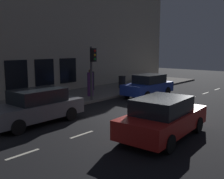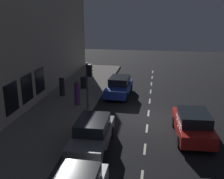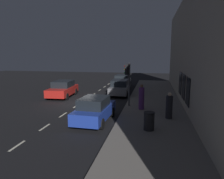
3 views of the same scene
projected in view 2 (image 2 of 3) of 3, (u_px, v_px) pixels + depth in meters
The scene contains 11 objects.
ground_plane at pixel (148, 119), 18.56m from camera, with size 60.00×60.00×0.00m, color black.
sidewalk at pixel (59, 112), 19.51m from camera, with size 4.50×32.00×0.15m.
building_facade at pixel (19, 49), 18.63m from camera, with size 0.65×32.00×8.97m.
lane_centre_line at pixel (148, 113), 19.50m from camera, with size 0.12×27.20×0.01m.
traffic_light at pixel (89, 78), 19.06m from camera, with size 0.49×0.32×3.39m.
parked_car_1 at pixel (119, 87), 23.12m from camera, with size 1.98×4.23×1.58m.
parked_car_2 at pixel (92, 134), 14.54m from camera, with size 1.94×4.50×1.58m.
parked_car_3 at pixel (193, 124), 15.72m from camera, with size 2.15×4.47×1.58m.
pedestrian_0 at pixel (62, 86), 22.71m from camera, with size 0.52×0.52×1.68m.
pedestrian_1 at pixel (77, 94), 20.53m from camera, with size 0.58×0.58×1.86m.
trash_bin at pixel (84, 82), 24.86m from camera, with size 0.60×0.60×1.00m.
Camera 2 is at (-0.40, 17.37, 7.22)m, focal length 44.39 mm.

